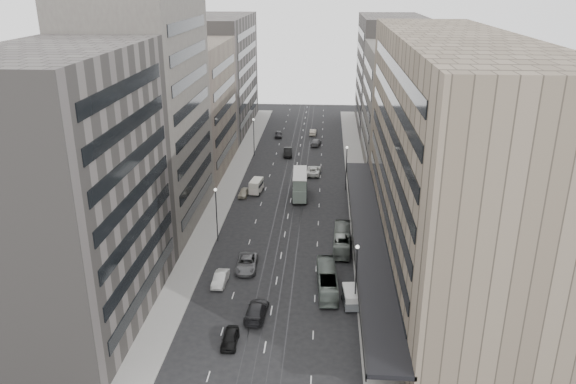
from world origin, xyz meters
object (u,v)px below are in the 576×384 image
(panel_van, at_px, (256,186))
(sedan_0, at_px, (230,338))
(sedan_2, at_px, (247,264))
(bus_far, at_px, (342,240))
(bus_near, at_px, (327,280))
(double_decker, at_px, (300,184))
(vw_microbus, at_px, (350,297))
(sedan_1, at_px, (220,279))

(panel_van, relative_size, sedan_0, 1.02)
(panel_van, xyz_separation_m, sedan_2, (2.19, -28.41, -0.59))
(panel_van, bearing_deg, bus_far, -47.25)
(sedan_2, bearing_deg, bus_near, -25.91)
(double_decker, relative_size, sedan_2, 1.47)
(vw_microbus, height_order, panel_van, panel_van)
(double_decker, height_order, panel_van, double_decker)
(double_decker, height_order, sedan_1, double_decker)
(bus_far, bearing_deg, panel_van, -52.73)
(bus_near, distance_m, vw_microbus, 4.34)
(panel_van, bearing_deg, vw_microbus, -59.11)
(double_decker, relative_size, sedan_0, 2.08)
(bus_far, distance_m, sedan_1, 19.18)
(sedan_0, xyz_separation_m, sedan_2, (-0.52, 16.47, 0.10))
(double_decker, distance_m, sedan_0, 43.62)
(bus_far, height_order, double_decker, double_decker)
(double_decker, xyz_separation_m, sedan_0, (-5.23, -43.27, -1.79))
(bus_far, height_order, sedan_2, bus_far)
(bus_near, xyz_separation_m, sedan_0, (-10.18, -11.80, -0.65))
(panel_van, distance_m, sedan_0, 44.97)
(bus_near, distance_m, bus_far, 11.99)
(double_decker, relative_size, sedan_1, 1.94)
(sedan_1, bearing_deg, panel_van, 91.49)
(bus_near, height_order, double_decker, double_decker)
(panel_van, distance_m, sedan_2, 28.50)
(sedan_2, bearing_deg, sedan_1, -126.70)
(double_decker, bearing_deg, sedan_0, -99.04)
(bus_near, relative_size, bus_far, 1.01)
(bus_near, bearing_deg, sedan_0, 46.11)
(double_decker, bearing_deg, sedan_1, -107.60)
(bus_far, relative_size, double_decker, 1.13)
(bus_far, distance_m, sedan_2, 14.63)
(double_decker, height_order, sedan_0, double_decker)
(bus_far, height_order, panel_van, bus_far)
(vw_microbus, relative_size, sedan_2, 0.69)
(double_decker, xyz_separation_m, panel_van, (-7.95, 1.62, -1.10))
(sedan_2, bearing_deg, sedan_0, -90.54)
(bus_near, bearing_deg, sedan_2, -26.68)
(sedan_0, bearing_deg, bus_near, 48.63)
(sedan_1, relative_size, sedan_2, 0.76)
(vw_microbus, xyz_separation_m, sedan_2, (-13.45, 8.01, -0.35))
(vw_microbus, xyz_separation_m, sedan_1, (-16.24, 3.94, -0.43))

